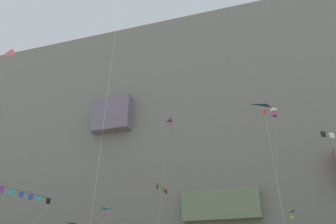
{
  "coord_description": "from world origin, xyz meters",
  "views": [
    {
      "loc": [
        8.8,
        -12.48,
        2.38
      ],
      "look_at": [
        -0.2,
        18.19,
        19.65
      ],
      "focal_mm": 35.23,
      "sensor_mm": 36.0,
      "label": 1
    }
  ],
  "objects_px": {
    "kite_diamond_far_right": "(3,71)",
    "kite_delta_high_left": "(103,215)",
    "kite_box_high_right": "(274,113)",
    "kite_delta_upper_left": "(172,129)",
    "kite_delta_low_left": "(268,113)",
    "kite_banner_mid_center": "(25,197)",
    "kite_banner_front_field": "(160,192)",
    "kite_delta_far_left": "(289,218)"
  },
  "relations": [
    {
      "from": "kite_diamond_far_right",
      "to": "kite_delta_high_left",
      "type": "bearing_deg",
      "value": 78.59
    },
    {
      "from": "kite_box_high_right",
      "to": "kite_delta_high_left",
      "type": "height_order",
      "value": "kite_box_high_right"
    },
    {
      "from": "kite_box_high_right",
      "to": "kite_delta_upper_left",
      "type": "distance_m",
      "value": 18.49
    },
    {
      "from": "kite_box_high_right",
      "to": "kite_delta_low_left",
      "type": "xyz_separation_m",
      "value": [
        -2.05,
        -25.07,
        -12.56
      ]
    },
    {
      "from": "kite_banner_mid_center",
      "to": "kite_box_high_right",
      "type": "height_order",
      "value": "kite_box_high_right"
    },
    {
      "from": "kite_box_high_right",
      "to": "kite_banner_front_field",
      "type": "distance_m",
      "value": 21.29
    },
    {
      "from": "kite_delta_far_left",
      "to": "kite_banner_front_field",
      "type": "distance_m",
      "value": 18.21
    },
    {
      "from": "kite_delta_low_left",
      "to": "kite_delta_high_left",
      "type": "relative_size",
      "value": 1.05
    },
    {
      "from": "kite_diamond_far_right",
      "to": "kite_banner_mid_center",
      "type": "xyz_separation_m",
      "value": [
        6.42,
        1.6,
        -17.02
      ]
    },
    {
      "from": "kite_delta_low_left",
      "to": "kite_delta_upper_left",
      "type": "xyz_separation_m",
      "value": [
        -15.76,
        29.68,
        14.45
      ]
    },
    {
      "from": "kite_diamond_far_right",
      "to": "kite_banner_mid_center",
      "type": "distance_m",
      "value": 18.26
    },
    {
      "from": "kite_diamond_far_right",
      "to": "kite_delta_far_left",
      "type": "height_order",
      "value": "kite_diamond_far_right"
    },
    {
      "from": "kite_delta_far_left",
      "to": "kite_delta_upper_left",
      "type": "height_order",
      "value": "kite_delta_upper_left"
    },
    {
      "from": "kite_banner_mid_center",
      "to": "kite_delta_low_left",
      "type": "height_order",
      "value": "kite_delta_low_left"
    },
    {
      "from": "kite_delta_high_left",
      "to": "kite_banner_mid_center",
      "type": "bearing_deg",
      "value": -85.61
    },
    {
      "from": "kite_diamond_far_right",
      "to": "kite_banner_front_field",
      "type": "xyz_separation_m",
      "value": [
        17.07,
        16.6,
        -13.36
      ]
    },
    {
      "from": "kite_banner_front_field",
      "to": "kite_delta_upper_left",
      "type": "bearing_deg",
      "value": 91.88
    },
    {
      "from": "kite_banner_front_field",
      "to": "kite_delta_high_left",
      "type": "height_order",
      "value": "kite_banner_front_field"
    },
    {
      "from": "kite_delta_upper_left",
      "to": "kite_banner_mid_center",
      "type": "bearing_deg",
      "value": -114.81
    },
    {
      "from": "kite_diamond_far_right",
      "to": "kite_delta_far_left",
      "type": "bearing_deg",
      "value": 31.4
    },
    {
      "from": "kite_box_high_right",
      "to": "kite_delta_high_left",
      "type": "xyz_separation_m",
      "value": [
        -29.89,
        4.0,
        -12.97
      ]
    },
    {
      "from": "kite_banner_mid_center",
      "to": "kite_delta_upper_left",
      "type": "relative_size",
      "value": 0.4
    },
    {
      "from": "kite_diamond_far_right",
      "to": "kite_delta_far_left",
      "type": "distance_m",
      "value": 43.74
    },
    {
      "from": "kite_banner_mid_center",
      "to": "kite_delta_far_left",
      "type": "distance_m",
      "value": 33.95
    },
    {
      "from": "kite_diamond_far_right",
      "to": "kite_delta_low_left",
      "type": "height_order",
      "value": "kite_diamond_far_right"
    },
    {
      "from": "kite_box_high_right",
      "to": "kite_delta_upper_left",
      "type": "relative_size",
      "value": 0.93
    },
    {
      "from": "kite_box_high_right",
      "to": "kite_banner_mid_center",
      "type": "bearing_deg",
      "value": -147.62
    },
    {
      "from": "kite_banner_front_field",
      "to": "kite_delta_high_left",
      "type": "relative_size",
      "value": 1.13
    },
    {
      "from": "kite_delta_far_left",
      "to": "kite_delta_high_left",
      "type": "height_order",
      "value": "kite_delta_high_left"
    },
    {
      "from": "kite_banner_mid_center",
      "to": "kite_banner_front_field",
      "type": "bearing_deg",
      "value": 54.65
    },
    {
      "from": "kite_banner_mid_center",
      "to": "kite_banner_front_field",
      "type": "xyz_separation_m",
      "value": [
        10.64,
        15.01,
        3.65
      ]
    },
    {
      "from": "kite_delta_far_left",
      "to": "kite_banner_front_field",
      "type": "height_order",
      "value": "kite_banner_front_field"
    },
    {
      "from": "kite_delta_low_left",
      "to": "kite_delta_upper_left",
      "type": "height_order",
      "value": "kite_delta_upper_left"
    },
    {
      "from": "kite_delta_high_left",
      "to": "kite_delta_upper_left",
      "type": "distance_m",
      "value": 19.16
    },
    {
      "from": "kite_delta_low_left",
      "to": "kite_banner_front_field",
      "type": "xyz_separation_m",
      "value": [
        -15.52,
        22.19,
        0.89
      ]
    },
    {
      "from": "kite_box_high_right",
      "to": "kite_delta_far_left",
      "type": "bearing_deg",
      "value": 102.13
    },
    {
      "from": "kite_delta_far_left",
      "to": "kite_delta_upper_left",
      "type": "bearing_deg",
      "value": 169.83
    },
    {
      "from": "kite_diamond_far_right",
      "to": "kite_box_high_right",
      "type": "relative_size",
      "value": 1.17
    },
    {
      "from": "kite_banner_mid_center",
      "to": "kite_delta_upper_left",
      "type": "xyz_separation_m",
      "value": [
        10.4,
        22.5,
        17.21
      ]
    },
    {
      "from": "kite_banner_front_field",
      "to": "kite_delta_upper_left",
      "type": "relative_size",
      "value": 0.53
    },
    {
      "from": "kite_diamond_far_right",
      "to": "kite_delta_low_left",
      "type": "xyz_separation_m",
      "value": [
        32.58,
        -5.59,
        -14.26
      ]
    },
    {
      "from": "kite_delta_far_left",
      "to": "kite_delta_high_left",
      "type": "relative_size",
      "value": 0.82
    }
  ]
}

